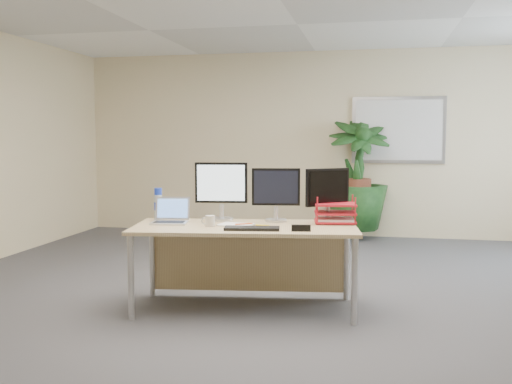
% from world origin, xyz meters
% --- Properties ---
extents(floor, '(8.00, 8.00, 0.00)m').
position_xyz_m(floor, '(0.00, 0.00, 0.00)').
color(floor, '#48484D').
rests_on(floor, ground).
extents(back_wall, '(7.00, 0.04, 2.70)m').
position_xyz_m(back_wall, '(0.00, 4.00, 1.35)').
color(back_wall, beige).
rests_on(back_wall, floor).
extents(whiteboard, '(1.30, 0.04, 0.95)m').
position_xyz_m(whiteboard, '(1.20, 3.97, 1.55)').
color(whiteboard, '#AAAAAF').
rests_on(whiteboard, back_wall).
extents(desk, '(1.95, 1.03, 0.71)m').
position_xyz_m(desk, '(-0.19, 0.26, 0.56)').
color(desk, tan).
rests_on(desk, floor).
extents(floor_plant, '(1.04, 1.04, 1.50)m').
position_xyz_m(floor_plant, '(0.64, 3.70, 0.75)').
color(floor_plant, '#143916').
rests_on(floor_plant, floor).
extents(monitor_left, '(0.46, 0.21, 0.51)m').
position_xyz_m(monitor_left, '(-0.45, 0.42, 1.01)').
color(monitor_left, '#BCBDC1').
rests_on(monitor_left, desk).
extents(monitor_right, '(0.42, 0.19, 0.47)m').
position_xyz_m(monitor_right, '(0.03, 0.45, 0.98)').
color(monitor_right, '#BCBDC1').
rests_on(monitor_right, desk).
extents(monitor_dark, '(0.36, 0.29, 0.47)m').
position_xyz_m(monitor_dark, '(0.48, 0.50, 0.98)').
color(monitor_dark, '#BCBDC1').
rests_on(monitor_dark, desk).
extents(laptop, '(0.34, 0.30, 0.22)m').
position_xyz_m(laptop, '(-0.84, 0.19, 0.77)').
color(laptop, silver).
rests_on(laptop, desk).
extents(keyboard, '(0.45, 0.20, 0.02)m').
position_xyz_m(keyboard, '(-0.08, -0.04, 0.73)').
color(keyboard, black).
rests_on(keyboard, desk).
extents(coffee_mug, '(0.12, 0.08, 0.09)m').
position_xyz_m(coffee_mug, '(-0.46, 0.06, 0.76)').
color(coffee_mug, silver).
rests_on(coffee_mug, desk).
extents(spiral_notebook, '(0.30, 0.25, 0.01)m').
position_xyz_m(spiral_notebook, '(-0.26, 0.15, 0.72)').
color(spiral_notebook, white).
rests_on(spiral_notebook, desk).
extents(orange_pen, '(0.13, 0.09, 0.01)m').
position_xyz_m(orange_pen, '(-0.19, 0.14, 0.73)').
color(orange_pen, '#E94F19').
rests_on(orange_pen, spiral_notebook).
extents(yellow_highlighter, '(0.12, 0.03, 0.02)m').
position_xyz_m(yellow_highlighter, '(-0.03, 0.15, 0.72)').
color(yellow_highlighter, yellow).
rests_on(yellow_highlighter, desk).
extents(water_bottle, '(0.07, 0.07, 0.29)m').
position_xyz_m(water_bottle, '(-1.02, 0.34, 0.85)').
color(water_bottle, silver).
rests_on(water_bottle, desk).
extents(letter_tray, '(0.38, 0.31, 0.16)m').
position_xyz_m(letter_tray, '(0.55, 0.46, 0.79)').
color(letter_tray, red).
rests_on(letter_tray, desk).
extents(stapler, '(0.16, 0.06, 0.05)m').
position_xyz_m(stapler, '(0.31, -0.02, 0.74)').
color(stapler, black).
rests_on(stapler, desk).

